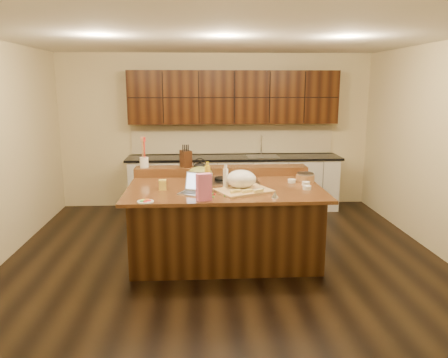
{
  "coord_description": "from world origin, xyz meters",
  "views": [
    {
      "loc": [
        -0.32,
        -5.3,
        2.16
      ],
      "look_at": [
        0.0,
        0.05,
        1.0
      ],
      "focal_mm": 35.0,
      "sensor_mm": 36.0,
      "label": 1
    }
  ],
  "objects": [
    {
      "name": "pink_bag",
      "position": [
        -0.26,
        -0.67,
        1.07
      ],
      "size": [
        0.18,
        0.13,
        0.3
      ],
      "primitive_type": "cube",
      "rotation": [
        0.0,
        0.0,
        0.35
      ],
      "color": "pink",
      "rests_on": "island"
    },
    {
      "name": "knife_block",
      "position": [
        -0.49,
        0.7,
        1.16
      ],
      "size": [
        0.18,
        0.22,
        0.23
      ],
      "primitive_type": "cube",
      "rotation": [
        0.0,
        0.0,
        0.4
      ],
      "color": "black",
      "rests_on": "back_ledge"
    },
    {
      "name": "package_box",
      "position": [
        -0.75,
        -0.16,
        0.98
      ],
      "size": [
        0.09,
        0.07,
        0.12
      ],
      "primitive_type": "cube",
      "rotation": [
        0.0,
        0.0,
        0.07
      ],
      "color": "#F6E256",
      "rests_on": "island"
    },
    {
      "name": "gumdrop_11",
      "position": [
        -0.26,
        -0.43,
        0.93
      ],
      "size": [
        0.02,
        0.02,
        0.02
      ],
      "primitive_type": "ellipsoid",
      "color": "#198C26",
      "rests_on": "island"
    },
    {
      "name": "gumdrop_10",
      "position": [
        -0.19,
        -0.6,
        0.93
      ],
      "size": [
        0.02,
        0.02,
        0.02
      ],
      "primitive_type": "ellipsoid",
      "color": "red",
      "rests_on": "island"
    },
    {
      "name": "kitchen_timer",
      "position": [
        0.53,
        -0.61,
        0.96
      ],
      "size": [
        0.08,
        0.08,
        0.07
      ],
      "primitive_type": "cone",
      "rotation": [
        0.0,
        0.0,
        -0.06
      ],
      "color": "silver",
      "rests_on": "island"
    },
    {
      "name": "room",
      "position": [
        0.0,
        0.0,
        1.35
      ],
      "size": [
        5.52,
        5.02,
        2.72
      ],
      "color": "black",
      "rests_on": "ground"
    },
    {
      "name": "candy_plate",
      "position": [
        -0.9,
        -0.71,
        0.93
      ],
      "size": [
        0.22,
        0.22,
        0.01
      ],
      "primitive_type": "cylinder",
      "rotation": [
        0.0,
        0.0,
        0.23
      ],
      "color": "white",
      "rests_on": "island"
    },
    {
      "name": "gumdrop_7",
      "position": [
        -0.02,
        -0.52,
        0.93
      ],
      "size": [
        0.02,
        0.02,
        0.02
      ],
      "primitive_type": "ellipsoid",
      "color": "#198C26",
      "rests_on": "island"
    },
    {
      "name": "back_ledge",
      "position": [
        0.0,
        0.7,
        0.98
      ],
      "size": [
        2.4,
        0.3,
        0.12
      ],
      "primitive_type": "cube",
      "color": "black",
      "rests_on": "island"
    },
    {
      "name": "strainer_bowl",
      "position": [
        1.08,
        0.22,
        0.97
      ],
      "size": [
        0.31,
        0.31,
        0.09
      ],
      "primitive_type": "cylinder",
      "rotation": [
        0.0,
        0.0,
        0.34
      ],
      "color": "#996B3F",
      "rests_on": "island"
    },
    {
      "name": "gumdrop_9",
      "position": [
        -0.16,
        -0.57,
        0.93
      ],
      "size": [
        0.02,
        0.02,
        0.02
      ],
      "primitive_type": "ellipsoid",
      "color": "#198C26",
      "rests_on": "island"
    },
    {
      "name": "back_counter",
      "position": [
        0.3,
        2.23,
        0.98
      ],
      "size": [
        3.7,
        0.66,
        2.4
      ],
      "color": "silver",
      "rests_on": "ground"
    },
    {
      "name": "kettle",
      "position": [
        -0.3,
        0.43,
        1.05
      ],
      "size": [
        0.21,
        0.21,
        0.18
      ],
      "primitive_type": "ellipsoid",
      "rotation": [
        0.0,
        0.0,
        0.04
      ],
      "color": "black",
      "rests_on": "cooktop"
    },
    {
      "name": "gumdrop_1",
      "position": [
        -0.22,
        -0.52,
        0.93
      ],
      "size": [
        0.02,
        0.02,
        0.02
      ],
      "primitive_type": "ellipsoid",
      "color": "#198C26",
      "rests_on": "island"
    },
    {
      "name": "gumdrop_5",
      "position": [
        -0.17,
        -0.41,
        0.93
      ],
      "size": [
        0.02,
        0.02,
        0.02
      ],
      "primitive_type": "ellipsoid",
      "color": "#198C26",
      "rests_on": "island"
    },
    {
      "name": "gumdrop_2",
      "position": [
        -0.03,
        -0.44,
        0.93
      ],
      "size": [
        0.02,
        0.02,
        0.02
      ],
      "primitive_type": "ellipsoid",
      "color": "red",
      "rests_on": "island"
    },
    {
      "name": "vinegar_bottle",
      "position": [
        0.01,
        -0.16,
        1.04
      ],
      "size": [
        0.07,
        0.07,
        0.25
      ],
      "primitive_type": "cylinder",
      "rotation": [
        0.0,
        0.0,
        -0.02
      ],
      "color": "silver",
      "rests_on": "island"
    },
    {
      "name": "gumdrop_8",
      "position": [
        -0.13,
        -0.44,
        0.93
      ],
      "size": [
        0.02,
        0.02,
        0.02
      ],
      "primitive_type": "ellipsoid",
      "color": "red",
      "rests_on": "island"
    },
    {
      "name": "ramekin_c",
      "position": [
        0.88,
        0.15,
        0.94
      ],
      "size": [
        0.12,
        0.12,
        0.04
      ],
      "primitive_type": "cylinder",
      "rotation": [
        0.0,
        0.0,
        -0.22
      ],
      "color": "white",
      "rests_on": "island"
    },
    {
      "name": "island",
      "position": [
        0.0,
        0.0,
        0.46
      ],
      "size": [
        2.4,
        1.6,
        0.92
      ],
      "color": "black",
      "rests_on": "ground"
    },
    {
      "name": "ramekin_b",
      "position": [
        1.03,
        -0.01,
        0.94
      ],
      "size": [
        0.12,
        0.12,
        0.04
      ],
      "primitive_type": "cylinder",
      "rotation": [
        0.0,
        0.0,
        -0.21
      ],
      "color": "white",
      "rests_on": "island"
    },
    {
      "name": "green_bowl",
      "position": [
        -0.3,
        0.17,
        1.05
      ],
      "size": [
        0.4,
        0.4,
        0.17
      ],
      "primitive_type": "ellipsoid",
      "rotation": [
        0.0,
        0.0,
        0.35
      ],
      "color": "olive",
      "rests_on": "cooktop"
    },
    {
      "name": "gumdrop_3",
      "position": [
        0.02,
        -0.49,
        0.93
      ],
      "size": [
        0.02,
        0.02,
        0.02
      ],
      "primitive_type": "ellipsoid",
      "color": "#198C26",
      "rests_on": "island"
    },
    {
      "name": "gumdrop_0",
      "position": [
        -0.18,
        -0.51,
        0.93
      ],
      "size": [
        0.02,
        0.02,
        0.02
      ],
      "primitive_type": "ellipsoid",
      "color": "red",
      "rests_on": "island"
    },
    {
      "name": "cooktop",
      "position": [
        0.0,
        0.3,
        0.94
      ],
      "size": [
        0.92,
        0.52,
        0.05
      ],
      "color": "gray",
      "rests_on": "island"
    },
    {
      "name": "oil_bottle",
      "position": [
        -0.21,
        -0.06,
        1.06
      ],
      "size": [
        0.08,
        0.08,
        0.27
      ],
      "primitive_type": "cylinder",
      "rotation": [
        0.0,
        0.0,
        0.2
      ],
      "color": "yellow",
      "rests_on": "island"
    },
    {
      "name": "utensil_crock",
      "position": [
        -1.07,
        0.7,
        1.11
      ],
      "size": [
        0.15,
        0.15,
        0.14
      ],
      "primitive_type": "cylinder",
      "rotation": [
        0.0,
        0.0,
        0.25
      ],
      "color": "white",
      "rests_on": "back_ledge"
    },
    {
      "name": "laptop",
      "position": [
        -0.35,
        -0.34,
        0.98
      ],
      "size": [
        0.42,
        0.38,
        0.23
      ],
      "rotation": [
        0.0,
        0.0,
        -0.44
      ],
      "color": "#B7B7BC",
      "rests_on": "island"
    },
    {
      "name": "wooden_tray",
      "position": [
        0.2,
        -0.25,
        1.03
      ],
      "size": [
        0.74,
        0.65,
        0.25
      ],
      "rotation": [
        0.0,
        0.0,
        0.43
      ],
      "color": "tan",
      "rests_on": "island"
    },
    {
      "name": "gumdrop_6",
      "position": [
        0.1,
        -0.42,
        0.93
      ],
      "size": [
        0.02,
        0.02,
        0.02
      ],
      "primitive_type": "ellipsoid",
      "color": "red",
      "rests_on": "island"
    },
    {
      "name": "gumdrop_4",
      "position": [
        -0.19,
        -0.46,
        0.93
      ],
      "size": [
        0.02,
        0.02,
        0.02
      ],
      "primitive_type": "ellipsoid",
      "color": "red",
      "rests_on": "island"
    },
    {
      "name": "ramekin_a",
      "position": [
        0.99,
        -0.23,
        0.94
      ],
      "size": [
        0.11,
        0.11,
        0.04
      ],
      "primitive_type": "cylinder",
      "rotation": [
        0.0,
        0.0,
        -0.16
      ],
      "color": "white",
      "rests_on": "island"
    }
  ]
}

